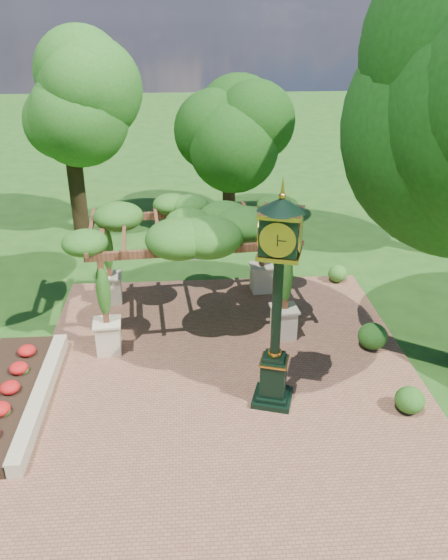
{
  "coord_description": "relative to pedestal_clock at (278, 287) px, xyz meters",
  "views": [
    {
      "loc": [
        -0.92,
        -10.48,
        8.52
      ],
      "look_at": [
        0.0,
        2.5,
        2.2
      ],
      "focal_mm": 35.0,
      "sensor_mm": 36.0,
      "label": 1
    }
  ],
  "objects": [
    {
      "name": "ground",
      "position": [
        -1.02,
        -0.14,
        -3.13
      ],
      "size": [
        120.0,
        120.0,
        0.0
      ],
      "primitive_type": "plane",
      "color": "#1E4714",
      "rests_on": "ground"
    },
    {
      "name": "border_wall",
      "position": [
        -5.62,
        0.36,
        -2.93
      ],
      "size": [
        0.35,
        5.0,
        0.4
      ],
      "primitive_type": "cube",
      "color": "#C6B793",
      "rests_on": "ground"
    },
    {
      "name": "pedestal_clock",
      "position": [
        0.0,
        0.0,
        0.0
      ],
      "size": [
        1.3,
        1.3,
        5.25
      ],
      "rotation": [
        0.0,
        0.0,
        -0.3
      ],
      "color": "black",
      "rests_on": "brick_plaza"
    },
    {
      "name": "shrub_front",
      "position": [
        3.16,
        -0.62,
        -2.78
      ],
      "size": [
        0.82,
        0.82,
        0.63
      ],
      "primitive_type": "ellipsoid",
      "rotation": [
        0.0,
        0.0,
        -0.18
      ],
      "color": "#255819",
      "rests_on": "brick_plaza"
    },
    {
      "name": "brick_plaza",
      "position": [
        -1.02,
        0.86,
        -3.11
      ],
      "size": [
        10.0,
        12.0,
        0.04
      ],
      "primitive_type": "cube",
      "color": "brown",
      "rests_on": "ground"
    },
    {
      "name": "tree_north",
      "position": [
        -0.06,
        12.86,
        1.17
      ],
      "size": [
        3.93,
        3.93,
        6.26
      ],
      "color": "#331F14",
      "rests_on": "ground"
    },
    {
      "name": "pergola",
      "position": [
        -1.87,
        4.19,
        -0.14
      ],
      "size": [
        6.1,
        4.13,
        3.65
      ],
      "rotation": [
        0.0,
        0.0,
        0.09
      ],
      "color": "beige",
      "rests_on": "brick_plaza"
    },
    {
      "name": "flower_bed",
      "position": [
        -6.52,
        0.36,
        -2.95
      ],
      "size": [
        1.5,
        5.0,
        0.36
      ],
      "primitive_type": "cube",
      "color": "red",
      "rests_on": "ground"
    },
    {
      "name": "shrub_mid",
      "position": [
        3.15,
        2.14,
        -2.72
      ],
      "size": [
        1.03,
        1.03,
        0.74
      ],
      "primitive_type": "ellipsoid",
      "rotation": [
        0.0,
        0.0,
        0.29
      ],
      "color": "#1F4F16",
      "rests_on": "brick_plaza"
    },
    {
      "name": "shrub_back",
      "position": [
        3.28,
        6.43,
        -2.8
      ],
      "size": [
        0.87,
        0.87,
        0.59
      ],
      "primitive_type": "ellipsoid",
      "rotation": [
        0.0,
        0.0,
        -0.42
      ],
      "color": "#316A1E",
      "rests_on": "brick_plaza"
    },
    {
      "name": "sundial",
      "position": [
        -1.77,
        9.03,
        -2.66
      ],
      "size": [
        0.62,
        0.62,
        1.08
      ],
      "rotation": [
        0.0,
        0.0,
        -0.04
      ],
      "color": "gray",
      "rests_on": "ground"
    },
    {
      "name": "tree_west_far",
      "position": [
        -6.61,
        12.42,
        2.62
      ],
      "size": [
        3.85,
        3.85,
        8.42
      ],
      "color": "black",
      "rests_on": "ground"
    }
  ]
}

